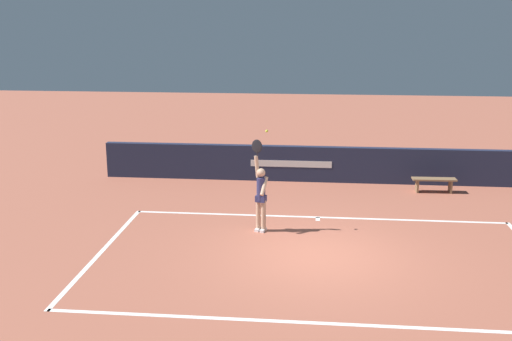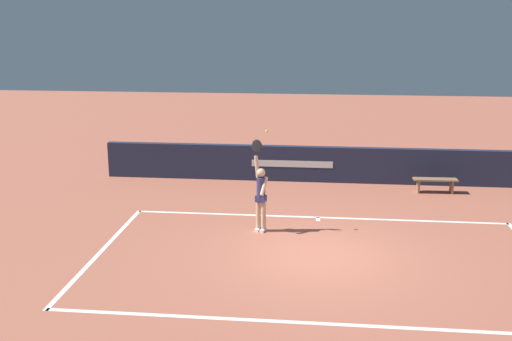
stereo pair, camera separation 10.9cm
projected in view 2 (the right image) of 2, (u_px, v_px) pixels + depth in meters
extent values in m
plane|color=#A55944|center=(317.00, 255.00, 13.95)|extent=(60.00, 60.00, 0.00)
cube|color=white|center=(318.00, 217.00, 16.57)|extent=(10.08, 0.11, 0.00)
cube|color=white|center=(316.00, 323.00, 10.84)|extent=(10.08, 0.11, 0.00)
cube|color=white|center=(102.00, 250.00, 14.22)|extent=(0.11, 6.06, 0.00)
cube|color=white|center=(318.00, 219.00, 16.42)|extent=(0.11, 0.30, 0.00)
cube|color=#1F253E|center=(319.00, 164.00, 20.04)|extent=(14.37, 0.26, 1.18)
cube|color=silver|center=(292.00, 164.00, 20.00)|extent=(2.68, 0.01, 0.22)
cylinder|color=tan|center=(264.00, 216.00, 15.41)|extent=(0.12, 0.12, 0.83)
cylinder|color=tan|center=(258.00, 215.00, 15.46)|extent=(0.12, 0.12, 0.83)
cube|color=white|center=(263.00, 230.00, 15.48)|extent=(0.17, 0.26, 0.07)
cube|color=white|center=(258.00, 229.00, 15.54)|extent=(0.17, 0.26, 0.07)
cylinder|color=navy|center=(261.00, 189.00, 15.26)|extent=(0.22, 0.22, 0.58)
cube|color=navy|center=(261.00, 198.00, 15.32)|extent=(0.30, 0.27, 0.16)
sphere|color=tan|center=(261.00, 173.00, 15.16)|extent=(0.22, 0.22, 0.22)
cylinder|color=tan|center=(257.00, 167.00, 15.16)|extent=(0.17, 0.14, 0.56)
cylinder|color=tan|center=(264.00, 186.00, 15.14)|extent=(0.20, 0.39, 0.45)
ellipsoid|color=black|center=(257.00, 146.00, 15.03)|extent=(0.28, 0.11, 0.34)
cylinder|color=black|center=(257.00, 154.00, 15.08)|extent=(0.03, 0.03, 0.18)
sphere|color=#CDE237|center=(267.00, 131.00, 14.93)|extent=(0.07, 0.07, 0.07)
cube|color=olive|center=(435.00, 180.00, 18.81)|extent=(1.36, 0.40, 0.05)
cube|color=olive|center=(418.00, 186.00, 18.90)|extent=(0.07, 0.32, 0.42)
cube|color=olive|center=(452.00, 186.00, 18.83)|extent=(0.07, 0.32, 0.42)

